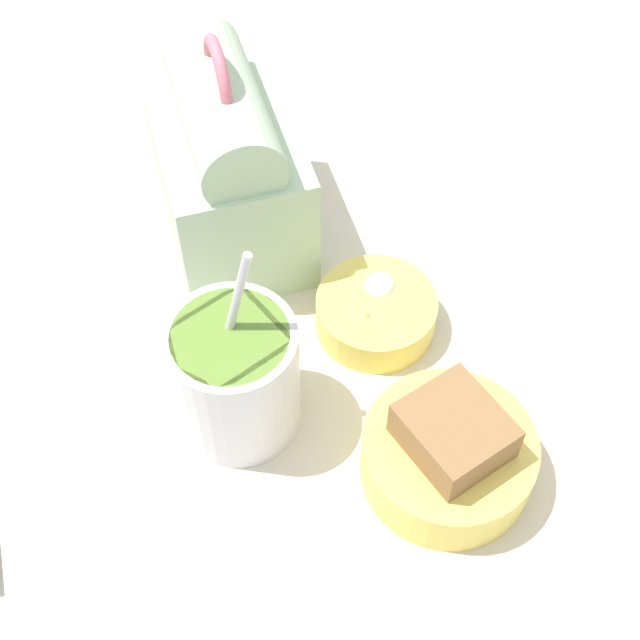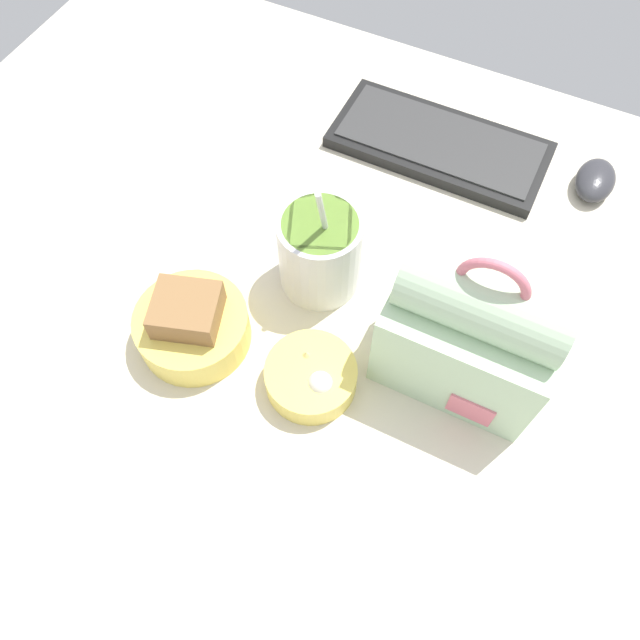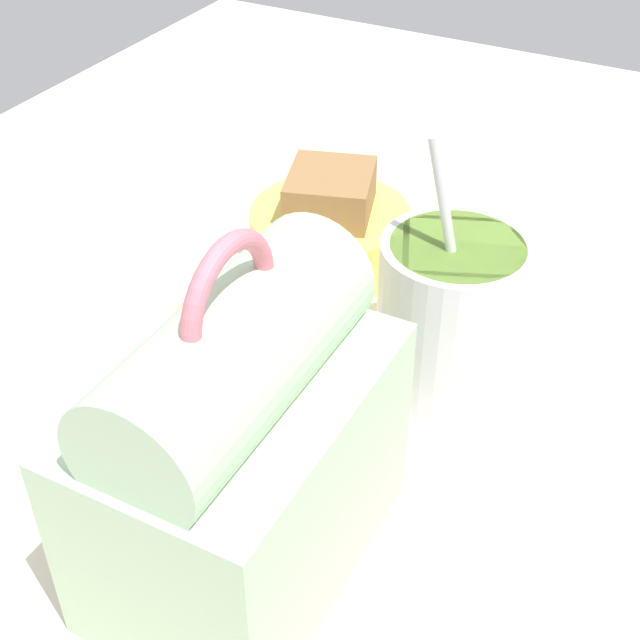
{
  "view_description": "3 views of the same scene",
  "coord_description": "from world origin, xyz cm",
  "px_view_note": "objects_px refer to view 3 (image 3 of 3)",
  "views": [
    {
      "loc": [
        -42.94,
        11.05,
        67.5
      ],
      "look_at": [
        -0.26,
        -1.53,
        7.0
      ],
      "focal_mm": 50.0,
      "sensor_mm": 36.0,
      "label": 1
    },
    {
      "loc": [
        15.4,
        -33.53,
        70.51
      ],
      "look_at": [
        -0.26,
        -1.53,
        7.0
      ],
      "focal_mm": 35.0,
      "sensor_mm": 36.0,
      "label": 2
    },
    {
      "loc": [
        43.9,
        21.8,
        45.34
      ],
      "look_at": [
        -0.26,
        -1.53,
        7.0
      ],
      "focal_mm": 50.0,
      "sensor_mm": 36.0,
      "label": 3
    }
  ],
  "objects_px": {
    "bento_bowl_sandwich": "(330,228)",
    "bento_bowl_snacks": "(243,343)",
    "soup_cup": "(451,311)",
    "lunch_bag": "(241,449)"
  },
  "relations": [
    {
      "from": "bento_bowl_sandwich",
      "to": "bento_bowl_snacks",
      "type": "bearing_deg",
      "value": 2.78
    },
    {
      "from": "bento_bowl_sandwich",
      "to": "bento_bowl_snacks",
      "type": "distance_m",
      "value": 0.16
    },
    {
      "from": "soup_cup",
      "to": "bento_bowl_sandwich",
      "type": "height_order",
      "value": "soup_cup"
    },
    {
      "from": "soup_cup",
      "to": "bento_bowl_snacks",
      "type": "height_order",
      "value": "soup_cup"
    },
    {
      "from": "lunch_bag",
      "to": "soup_cup",
      "type": "distance_m",
      "value": 0.21
    },
    {
      "from": "soup_cup",
      "to": "bento_bowl_snacks",
      "type": "bearing_deg",
      "value": -67.96
    },
    {
      "from": "soup_cup",
      "to": "bento_bowl_sandwich",
      "type": "relative_size",
      "value": 1.4
    },
    {
      "from": "lunch_bag",
      "to": "soup_cup",
      "type": "xyz_separation_m",
      "value": [
        -0.2,
        0.04,
        -0.03
      ]
    },
    {
      "from": "lunch_bag",
      "to": "soup_cup",
      "type": "bearing_deg",
      "value": 167.94
    },
    {
      "from": "lunch_bag",
      "to": "bento_bowl_sandwich",
      "type": "bearing_deg",
      "value": -161.34
    }
  ]
}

